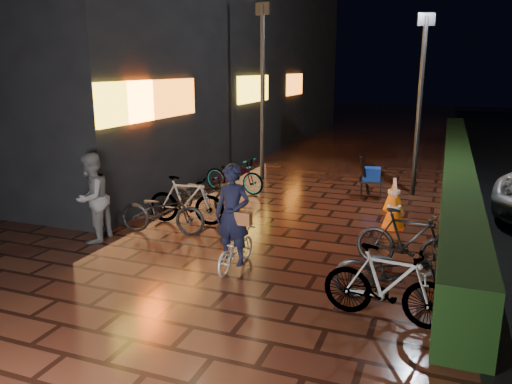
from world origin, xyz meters
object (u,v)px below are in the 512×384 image
at_px(traffic_barrier, 394,202).
at_px(bystander_person, 92,198).
at_px(cart_assembly, 371,176).
at_px(cyclist, 234,231).

bearing_deg(traffic_barrier, bystander_person, -145.75).
height_order(traffic_barrier, cart_assembly, cart_assembly).
xyz_separation_m(bystander_person, cyclist, (3.13, -0.31, -0.20)).
height_order(cyclist, traffic_barrier, cyclist).
distance_m(cyclist, traffic_barrier, 4.54).
bearing_deg(cart_assembly, bystander_person, -130.75).
bearing_deg(cart_assembly, cyclist, -104.53).
xyz_separation_m(bystander_person, traffic_barrier, (5.35, 3.64, -0.50)).
relative_size(cyclist, cart_assembly, 1.58).
relative_size(bystander_person, traffic_barrier, 0.93).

